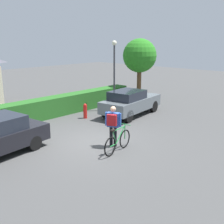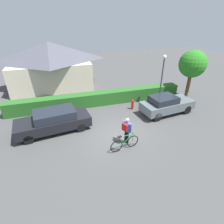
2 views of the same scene
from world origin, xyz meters
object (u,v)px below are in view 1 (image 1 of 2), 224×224
bicycle (118,142)px  tree_kerbside (140,56)px  parked_car_far (130,102)px  person_rider (113,123)px  street_lamp (114,66)px  fire_hydrant (85,111)px

bicycle → tree_kerbside: 9.70m
parked_car_far → person_rider: bearing=-148.8°
bicycle → street_lamp: (4.73, 4.49, 2.25)m
bicycle → street_lamp: size_ratio=0.43×
parked_car_far → person_rider: 4.91m
parked_car_far → bicycle: parked_car_far is taller
parked_car_far → street_lamp: street_lamp is taller
parked_car_far → bicycle: bearing=-145.7°
person_rider → fire_hydrant: size_ratio=2.03×
tree_kerbside → parked_car_far: bearing=-149.5°
bicycle → person_rider: person_rider is taller
bicycle → street_lamp: 6.90m
person_rider → fire_hydrant: bearing=62.4°
tree_kerbside → fire_hydrant: bearing=-173.8°
bicycle → street_lamp: street_lamp is taller
tree_kerbside → street_lamp: bearing=-170.1°
parked_car_far → fire_hydrant: bearing=146.9°
bicycle → fire_hydrant: size_ratio=2.16×
bicycle → parked_car_far: bearing=34.3°
fire_hydrant → bicycle: bearing=-117.8°
parked_car_far → fire_hydrant: size_ratio=5.15×
tree_kerbside → bicycle: bearing=-147.3°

